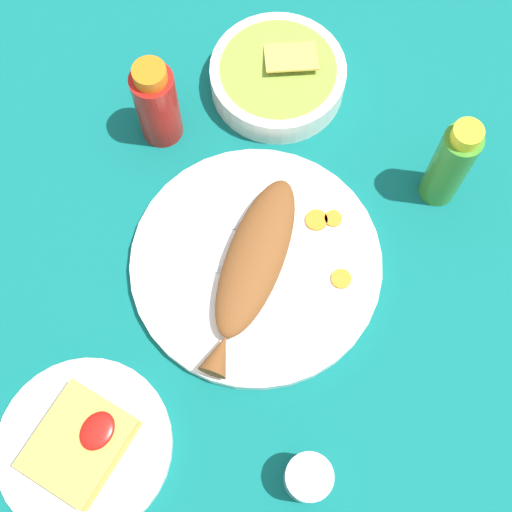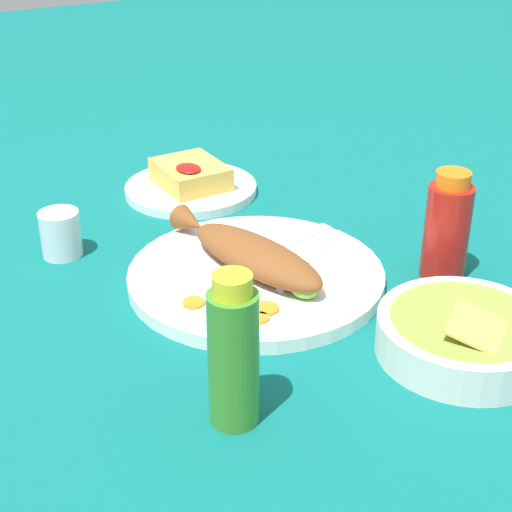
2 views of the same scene
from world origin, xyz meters
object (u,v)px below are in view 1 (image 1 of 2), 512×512
Objects in this scene: salt_cup at (308,478)px; side_plate_fries at (84,446)px; fried_fish at (253,264)px; hot_sauce_bottle_red at (157,104)px; main_plate at (256,264)px; fork_far at (202,227)px; fork_near at (191,260)px; guacamole_bowl at (278,76)px; hot_sauce_bottle_green at (451,164)px.

side_plate_fries is (-0.10, 0.25, -0.02)m from salt_cup.
salt_cup is at bearing -146.68° from fried_fish.
main_plate is at bearing -116.55° from hot_sauce_bottle_red.
hot_sauce_bottle_red is at bearing -71.20° from fork_far.
main_plate is 1.55× the size of side_plate_fries.
hot_sauce_bottle_red is at bearing 63.45° from main_plate.
salt_cup is (-0.21, -0.27, 0.01)m from fork_far.
fork_far is at bearing -128.21° from hot_sauce_bottle_red.
salt_cup is (-0.16, -0.26, 0.01)m from fork_near.
fork_far is (0.05, 0.01, 0.00)m from fork_near.
fork_near is (-0.03, 0.08, -0.02)m from fried_fish.
fork_far is at bearing 53.03° from salt_cup.
side_plate_fries is (-0.31, -0.03, -0.01)m from fork_far.
guacamole_bowl is at bearing 33.61° from salt_cup.
fork_far is at bearing -173.40° from guacamole_bowl.
hot_sauce_bottle_red is 0.75× the size of guacamole_bowl.
salt_cup is (-0.20, -0.19, 0.02)m from main_plate.
guacamole_bowl is (0.29, 0.04, 0.01)m from fork_near.
fork_near is at bearing 138.78° from hot_sauce_bottle_green.
fork_far is 1.01× the size of hot_sauce_bottle_green.
fried_fish is at bearing -168.96° from fork_near.
fork_far is 0.31m from side_plate_fries.
salt_cup is at bearing -136.91° from main_plate.
main_plate is 2.03× the size of hot_sauce_bottle_green.
main_plate is at bearing 43.09° from salt_cup.
side_plate_fries is at bearing -174.41° from guacamole_bowl.
fork_near reaches higher than side_plate_fries.
guacamole_bowl is at bearing 83.12° from hot_sauce_bottle_green.
hot_sauce_bottle_red is at bearing 20.96° from side_plate_fries.
side_plate_fries is at bearing 82.48° from fork_near.
salt_cup is at bearing -67.54° from side_plate_fries.
salt_cup is 0.27m from side_plate_fries.
main_plate is at bearing -155.79° from guacamole_bowl.
salt_cup is (-0.31, -0.40, -0.04)m from hot_sauce_bottle_red.
guacamole_bowl reaches higher than fork_far.
hot_sauce_bottle_green reaches higher than hot_sauce_bottle_red.
salt_cup reaches higher than main_plate.
main_plate reaches higher than side_plate_fries.
main_plate is 0.08m from fork_near.
side_plate_fries is 1.10× the size of guacamole_bowl.
fried_fish reaches higher than fork_far.
fork_near and fork_far have the same top height.
main_plate is 0.28m from salt_cup.
fork_far is 0.33m from hot_sauce_bottle_green.
fried_fish is 0.08m from fork_near.
fork_near is 2.89× the size of salt_cup.
hot_sauce_bottle_red reaches higher than fork_far.
main_plate is 1.71× the size of guacamole_bowl.
fork_near is at bearing 58.58° from salt_cup.
fork_far is at bearing 131.80° from hot_sauce_bottle_green.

